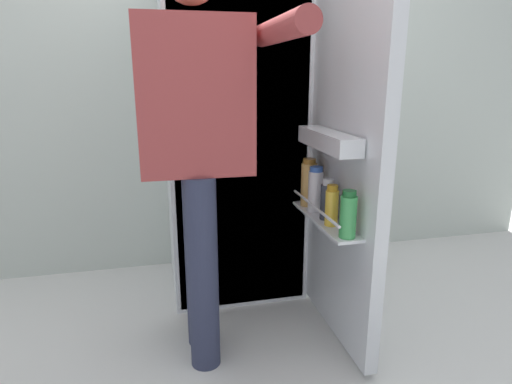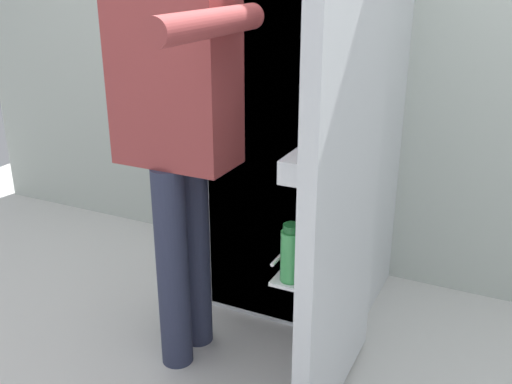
% 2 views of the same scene
% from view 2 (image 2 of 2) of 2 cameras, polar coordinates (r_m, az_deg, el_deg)
% --- Properties ---
extents(ground_plane, '(5.48, 5.48, 0.00)m').
position_cam_2_polar(ground_plane, '(2.43, -0.50, -15.45)').
color(ground_plane, silver).
extents(kitchen_wall, '(4.40, 0.10, 2.54)m').
position_cam_2_polar(kitchen_wall, '(2.80, 8.13, 17.36)').
color(kitchen_wall, beige).
rests_on(kitchen_wall, ground_plane).
extents(refrigerator, '(0.74, 1.28, 1.71)m').
position_cam_2_polar(refrigerator, '(2.47, 5.27, 7.17)').
color(refrigerator, silver).
rests_on(refrigerator, ground_plane).
extents(person, '(0.51, 0.72, 1.60)m').
position_cam_2_polar(person, '(2.06, -7.47, 6.98)').
color(person, '#2D334C').
rests_on(person, ground_plane).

